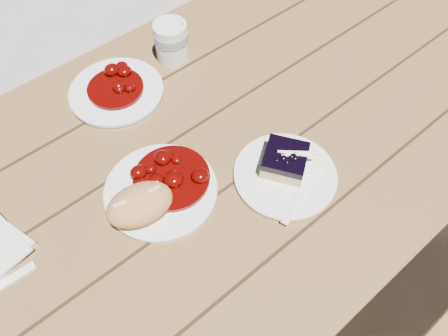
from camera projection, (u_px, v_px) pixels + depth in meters
ground at (195, 299)px, 1.48m from camera, size 60.00×60.00×0.00m
picnic_table at (181, 218)px, 0.99m from camera, size 2.00×1.55×0.75m
main_plate at (161, 192)px, 0.83m from camera, size 0.21×0.21×0.02m
goulash_stew at (171, 173)px, 0.82m from camera, size 0.15×0.15×0.04m
bread_roll at (140, 205)px, 0.77m from camera, size 0.14×0.11×0.06m
dessert_plate at (285, 176)px, 0.86m from camera, size 0.20×0.20×0.01m
blueberry_cake at (285, 160)px, 0.84m from camera, size 0.11×0.11×0.05m
fork_dessert at (298, 198)px, 0.82m from camera, size 0.16×0.08×0.00m
coffee_cup at (171, 42)px, 1.01m from camera, size 0.08×0.08×0.10m
fork_table at (0, 286)px, 0.73m from camera, size 0.16×0.03×0.00m
second_plate at (117, 93)px, 0.98m from camera, size 0.20×0.20×0.02m
second_stew at (114, 83)px, 0.95m from camera, size 0.12×0.12×0.04m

